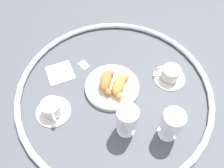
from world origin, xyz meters
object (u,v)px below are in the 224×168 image
(pastry_plate, at_px, (112,87))
(sugar_packet, at_px, (84,65))
(croissant_large, at_px, (106,81))
(coffee_cup_near, at_px, (170,74))
(croissant_small, at_px, (119,84))
(folded_napkin, at_px, (60,73))
(coffee_cup_far, at_px, (52,109))
(juice_glass_right, at_px, (127,118))
(juice_glass_left, at_px, (172,122))

(pastry_plate, xyz_separation_m, sugar_packet, (-0.14, -0.11, -0.01))
(pastry_plate, relative_size, croissant_large, 1.72)
(coffee_cup_near, height_order, sugar_packet, coffee_cup_near)
(croissant_small, xyz_separation_m, coffee_cup_near, (-0.03, 0.22, -0.01))
(pastry_plate, bearing_deg, folded_napkin, -118.49)
(pastry_plate, relative_size, sugar_packet, 4.54)
(folded_napkin, bearing_deg, croissant_small, 61.81)
(pastry_plate, bearing_deg, coffee_cup_far, -72.74)
(croissant_small, bearing_deg, folded_napkin, -118.19)
(coffee_cup_near, relative_size, coffee_cup_far, 1.00)
(croissant_large, relative_size, coffee_cup_far, 0.97)
(croissant_small, bearing_deg, juice_glass_right, -2.09)
(juice_glass_right, xyz_separation_m, folded_napkin, (-0.31, -0.23, -0.09))
(croissant_small, height_order, juice_glass_right, juice_glass_right)
(croissant_small, xyz_separation_m, juice_glass_right, (0.18, -0.01, 0.05))
(pastry_plate, bearing_deg, croissant_large, -116.96)
(coffee_cup_far, height_order, juice_glass_right, juice_glass_right)
(coffee_cup_near, relative_size, juice_glass_left, 0.97)
(juice_glass_right, relative_size, folded_napkin, 1.27)
(croissant_large, xyz_separation_m, folded_napkin, (-0.10, -0.19, -0.04))
(folded_napkin, bearing_deg, juice_glass_left, 47.79)
(juice_glass_left, bearing_deg, pastry_plate, -143.83)
(coffee_cup_far, xyz_separation_m, sugar_packet, (-0.22, 0.14, -0.02))
(croissant_large, xyz_separation_m, coffee_cup_far, (0.09, -0.22, -0.01))
(coffee_cup_near, distance_m, juice_glass_right, 0.31)
(coffee_cup_near, xyz_separation_m, juice_glass_right, (0.20, -0.23, 0.07))
(sugar_packet, bearing_deg, juice_glass_left, 6.56)
(croissant_small, relative_size, sugar_packet, 2.46)
(croissant_small, xyz_separation_m, coffee_cup_far, (0.06, -0.27, -0.01))
(pastry_plate, distance_m, folded_napkin, 0.24)
(sugar_packet, xyz_separation_m, folded_napkin, (0.03, -0.11, -0.00))
(juice_glass_right, distance_m, folded_napkin, 0.40)
(croissant_large, relative_size, folded_napkin, 1.20)
(sugar_packet, bearing_deg, coffee_cup_far, -62.17)
(pastry_plate, bearing_deg, croissant_small, 64.20)
(croissant_large, xyz_separation_m, coffee_cup_near, (-0.00, 0.27, -0.01))
(coffee_cup_far, distance_m, sugar_packet, 0.26)
(croissant_small, distance_m, juice_glass_left, 0.26)
(croissant_large, distance_m, juice_glass_left, 0.31)
(pastry_plate, height_order, croissant_small, croissant_small)
(coffee_cup_near, bearing_deg, coffee_cup_far, -79.84)
(juice_glass_right, bearing_deg, sugar_packet, -159.22)
(pastry_plate, xyz_separation_m, juice_glass_right, (0.19, 0.02, 0.08))
(juice_glass_left, bearing_deg, coffee_cup_far, -110.56)
(juice_glass_left, xyz_separation_m, folded_napkin, (-0.35, -0.38, -0.09))
(pastry_plate, bearing_deg, juice_glass_left, 36.17)
(folded_napkin, bearing_deg, croissant_large, 61.33)
(croissant_large, distance_m, coffee_cup_far, 0.24)
(pastry_plate, height_order, sugar_packet, pastry_plate)
(pastry_plate, distance_m, croissant_large, 0.04)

